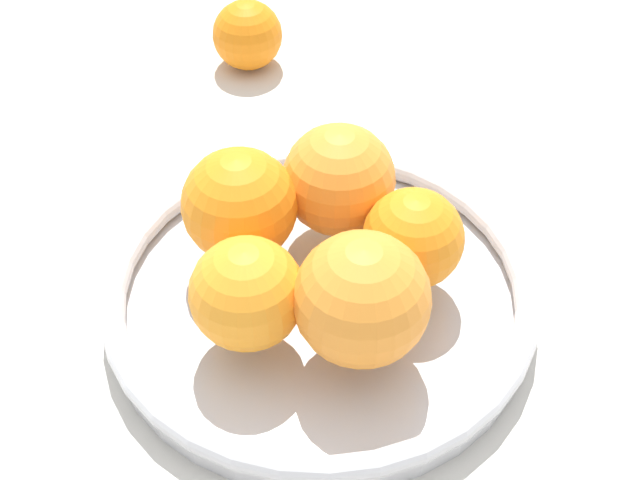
# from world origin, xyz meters

# --- Properties ---
(ground_plane) EXTENTS (4.00, 4.00, 0.00)m
(ground_plane) POSITION_xyz_m (0.00, 0.00, 0.00)
(ground_plane) COLOR beige
(fruit_bowl) EXTENTS (0.30, 0.30, 0.03)m
(fruit_bowl) POSITION_xyz_m (0.00, 0.00, 0.02)
(fruit_bowl) COLOR silver
(fruit_bowl) RESTS_ON ground_plane
(orange_pile) EXTENTS (0.19, 0.19, 0.08)m
(orange_pile) POSITION_xyz_m (0.00, -0.00, 0.07)
(orange_pile) COLOR orange
(orange_pile) RESTS_ON fruit_bowl
(stray_orange) EXTENTS (0.06, 0.06, 0.06)m
(stray_orange) POSITION_xyz_m (-0.30, 0.07, 0.03)
(stray_orange) COLOR orange
(stray_orange) RESTS_ON ground_plane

